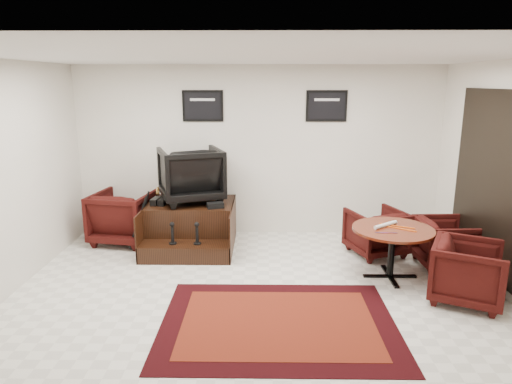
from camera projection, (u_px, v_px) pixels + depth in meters
ground at (256, 299)px, 5.46m from camera, size 6.00×6.00×0.00m
room_shell at (292, 150)px, 5.15m from camera, size 6.02×5.02×2.81m
area_rug at (278, 323)px, 4.92m from camera, size 2.52×1.89×0.01m
shine_podium at (191, 226)px, 7.17m from camera, size 1.34×1.38×0.69m
shine_chair at (191, 172)px, 7.10m from camera, size 1.15×1.12×0.94m
shoes_pair at (159, 201)px, 7.02m from camera, size 0.25×0.29×0.10m
polish_kit at (215, 205)px, 6.83m from camera, size 0.28×0.23×0.08m
umbrella_black at (139, 222)px, 6.97m from camera, size 0.33×0.12×0.89m
umbrella_hooked at (142, 217)px, 7.17m from camera, size 0.34×0.13×0.91m
armchair_side at (124, 214)px, 7.32m from camera, size 1.02×0.97×0.92m
meeting_table at (393, 235)px, 5.93m from camera, size 1.05×1.05×0.68m
table_chair_back at (376, 230)px, 6.81m from camera, size 0.93×0.90×0.76m
table_chair_window at (446, 241)px, 6.35m from camera, size 0.72×0.76×0.75m
table_chair_corner at (469, 269)px, 5.33m from camera, size 1.00×1.02×0.80m
paper_roll at (386, 225)px, 5.97m from camera, size 0.37×0.29×0.05m
table_clutter at (396, 228)px, 5.90m from camera, size 0.55×0.39×0.01m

